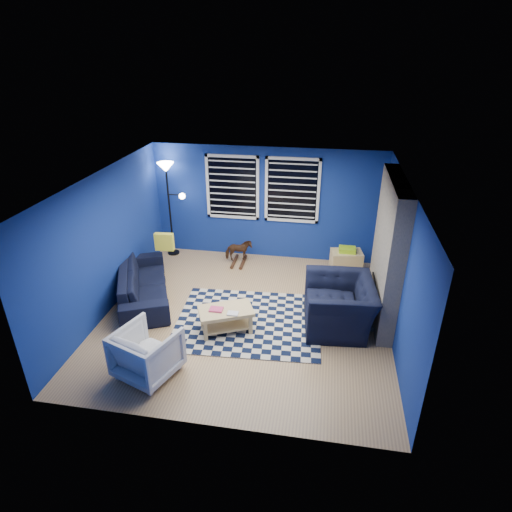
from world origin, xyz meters
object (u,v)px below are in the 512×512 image
(cabinet, at_px, (346,262))
(floor_lamp, at_px, (168,180))
(tv, at_px, (385,212))
(coffee_table, at_px, (226,315))
(armchair_big, at_px, (339,305))
(armchair_bent, at_px, (147,353))
(rocking_horse, at_px, (239,251))
(sofa, at_px, (143,283))

(cabinet, height_order, floor_lamp, floor_lamp)
(tv, distance_m, coffee_table, 3.82)
(tv, height_order, armchair_big, tv)
(armchair_bent, relative_size, rocking_horse, 1.44)
(sofa, distance_m, floor_lamp, 2.44)
(sofa, height_order, armchair_big, armchair_big)
(tv, distance_m, cabinet, 1.31)
(coffee_table, bearing_deg, rocking_horse, 96.82)
(coffee_table, height_order, cabinet, cabinet)
(tv, relative_size, sofa, 0.46)
(coffee_table, bearing_deg, cabinet, 49.54)
(tv, height_order, coffee_table, tv)
(rocking_horse, bearing_deg, tv, -110.52)
(armchair_big, distance_m, floor_lamp, 4.58)
(armchair_big, distance_m, armchair_bent, 3.23)
(armchair_big, distance_m, coffee_table, 1.93)
(cabinet, relative_size, floor_lamp, 0.32)
(tv, xyz_separation_m, sofa, (-4.48, -1.72, -1.08))
(sofa, bearing_deg, tv, -92.86)
(tv, distance_m, floor_lamp, 4.59)
(tv, relative_size, rocking_horse, 1.74)
(tv, bearing_deg, armchair_big, -112.17)
(floor_lamp, bearing_deg, cabinet, -5.05)
(armchair_big, bearing_deg, floor_lamp, -126.47)
(armchair_big, relative_size, floor_lamp, 0.60)
(sofa, distance_m, armchair_bent, 2.18)
(armchair_big, bearing_deg, coffee_table, -81.34)
(armchair_bent, xyz_separation_m, cabinet, (2.91, 3.60, -0.10))
(tv, height_order, rocking_horse, tv)
(cabinet, bearing_deg, sofa, -166.89)
(sofa, xyz_separation_m, floor_lamp, (-0.09, 1.96, 1.44))
(tv, bearing_deg, floor_lamp, 176.92)
(armchair_bent, bearing_deg, rocking_horse, -78.36)
(rocking_horse, relative_size, cabinet, 0.83)
(armchair_big, bearing_deg, cabinet, 169.80)
(sofa, distance_m, cabinet, 4.15)
(tv, xyz_separation_m, floor_lamp, (-4.57, 0.25, 0.35))
(armchair_big, bearing_deg, armchair_bent, -63.89)
(sofa, bearing_deg, floor_lamp, -21.15)
(armchair_bent, xyz_separation_m, floor_lamp, (-1.00, 3.95, 1.38))
(sofa, xyz_separation_m, coffee_table, (1.79, -0.76, -0.01))
(armchair_bent, relative_size, cabinet, 1.20)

